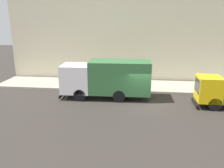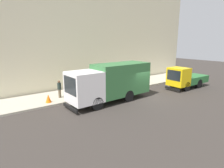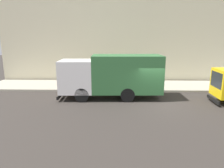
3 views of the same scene
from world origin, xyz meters
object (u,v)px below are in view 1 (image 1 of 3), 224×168
(pedestrian_standing, at_px, (78,76))
(traffic_cone_orange, at_px, (64,83))
(large_utility_truck, at_px, (107,78))
(pedestrian_walking, at_px, (106,76))
(street_sign_post, at_px, (123,74))

(pedestrian_standing, distance_m, traffic_cone_orange, 1.59)
(pedestrian_standing, height_order, traffic_cone_orange, pedestrian_standing)
(large_utility_truck, height_order, pedestrian_walking, large_utility_truck)
(large_utility_truck, xyz_separation_m, traffic_cone_orange, (2.52, 4.75, -1.31))
(pedestrian_standing, distance_m, street_sign_post, 4.89)
(traffic_cone_orange, xyz_separation_m, street_sign_post, (-0.42, -5.99, 1.14))
(large_utility_truck, distance_m, traffic_cone_orange, 5.53)
(pedestrian_standing, bearing_deg, large_utility_truck, -172.03)
(traffic_cone_orange, bearing_deg, pedestrian_standing, -59.26)
(pedestrian_standing, height_order, street_sign_post, street_sign_post)
(large_utility_truck, bearing_deg, traffic_cone_orange, 60.37)
(pedestrian_walking, distance_m, pedestrian_standing, 2.87)
(pedestrian_walking, xyz_separation_m, pedestrian_standing, (-0.31, 2.85, -0.06))
(large_utility_truck, xyz_separation_m, street_sign_post, (2.10, -1.25, -0.17))
(large_utility_truck, bearing_deg, pedestrian_standing, 44.73)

